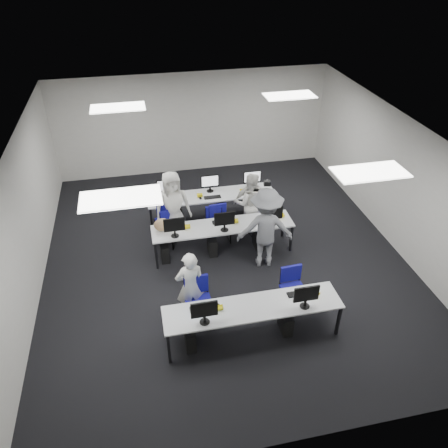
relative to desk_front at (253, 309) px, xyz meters
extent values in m
plane|color=black|center=(0.00, 2.40, -0.68)|extent=(9.00, 9.00, 0.00)
plane|color=white|center=(0.00, 2.40, 2.32)|extent=(9.00, 9.00, 0.00)
cube|color=beige|center=(0.00, 6.90, 0.82)|extent=(8.00, 0.02, 3.00)
cube|color=beige|center=(0.00, -2.10, 0.82)|extent=(8.00, 0.02, 3.00)
cube|color=beige|center=(-4.00, 2.40, 0.82)|extent=(0.02, 9.00, 3.00)
cube|color=beige|center=(4.00, 2.40, 0.82)|extent=(0.02, 9.00, 3.00)
cube|color=white|center=(-2.00, 0.40, 2.30)|extent=(1.20, 0.60, 0.02)
cube|color=white|center=(2.00, 0.40, 2.30)|extent=(1.20, 0.60, 0.02)
cube|color=white|center=(-2.00, 4.40, 2.30)|extent=(1.20, 0.60, 0.02)
cube|color=white|center=(2.00, 4.40, 2.30)|extent=(1.20, 0.60, 0.02)
cube|color=#B6B8BB|center=(0.00, 0.00, 0.03)|extent=(3.20, 0.70, 0.03)
cube|color=black|center=(-1.55, -0.30, -0.33)|extent=(0.05, 0.05, 0.70)
cube|color=black|center=(-1.55, 0.30, -0.33)|extent=(0.05, 0.05, 0.70)
cube|color=black|center=(1.55, -0.30, -0.33)|extent=(0.05, 0.05, 0.70)
cube|color=black|center=(1.55, 0.30, -0.33)|extent=(0.05, 0.05, 0.70)
cube|color=#B6B8BB|center=(0.00, 2.60, 0.03)|extent=(3.20, 0.70, 0.03)
cube|color=black|center=(-1.55, 2.30, -0.33)|extent=(0.05, 0.05, 0.70)
cube|color=black|center=(-1.55, 2.90, -0.33)|extent=(0.05, 0.05, 0.70)
cube|color=black|center=(1.55, 2.30, -0.33)|extent=(0.05, 0.05, 0.70)
cube|color=black|center=(1.55, 2.90, -0.33)|extent=(0.05, 0.05, 0.70)
cube|color=#B6B8BB|center=(0.00, 4.00, 0.03)|extent=(3.20, 0.70, 0.03)
cube|color=black|center=(-1.55, 3.70, -0.33)|extent=(0.05, 0.05, 0.70)
cube|color=black|center=(-1.55, 4.30, -0.33)|extent=(0.05, 0.05, 0.70)
cube|color=black|center=(1.55, 3.70, -0.33)|extent=(0.05, 0.05, 0.70)
cube|color=black|center=(1.55, 4.30, -0.33)|extent=(0.05, 0.05, 0.70)
cube|color=#0C499C|center=(-0.90, -0.18, 0.35)|extent=(0.46, 0.04, 0.32)
cube|color=black|center=(-0.90, 0.14, 0.06)|extent=(0.42, 0.14, 0.02)
ellipsoid|color=black|center=(-0.60, 0.14, 0.07)|extent=(0.07, 0.10, 0.04)
cube|color=black|center=(-1.15, 0.00, -0.47)|extent=(0.18, 0.40, 0.42)
cube|color=white|center=(0.90, -0.18, 0.35)|extent=(0.46, 0.04, 0.32)
cube|color=black|center=(0.90, 0.14, 0.06)|extent=(0.42, 0.14, 0.02)
ellipsoid|color=black|center=(1.20, 0.14, 0.07)|extent=(0.07, 0.10, 0.04)
cube|color=black|center=(0.65, 0.00, -0.47)|extent=(0.18, 0.40, 0.42)
cube|color=white|center=(-1.10, 2.42, 0.35)|extent=(0.46, 0.04, 0.32)
cube|color=black|center=(-1.10, 2.74, 0.06)|extent=(0.42, 0.14, 0.02)
ellipsoid|color=black|center=(-0.80, 2.74, 0.07)|extent=(0.07, 0.10, 0.04)
cube|color=black|center=(-1.35, 2.60, -0.47)|extent=(0.18, 0.40, 0.42)
cube|color=white|center=(0.00, 2.42, 0.35)|extent=(0.46, 0.04, 0.32)
cube|color=black|center=(0.00, 2.74, 0.06)|extent=(0.42, 0.14, 0.02)
ellipsoid|color=black|center=(0.30, 2.74, 0.07)|extent=(0.07, 0.10, 0.04)
cube|color=black|center=(-0.25, 2.60, -0.47)|extent=(0.18, 0.40, 0.42)
cube|color=white|center=(1.10, 2.42, 0.35)|extent=(0.46, 0.04, 0.32)
cube|color=black|center=(1.10, 2.74, 0.06)|extent=(0.42, 0.14, 0.02)
ellipsoid|color=black|center=(1.40, 2.74, 0.07)|extent=(0.07, 0.10, 0.04)
cube|color=black|center=(0.85, 2.60, -0.47)|extent=(0.18, 0.40, 0.42)
cube|color=white|center=(-1.10, 4.18, 0.35)|extent=(0.46, 0.04, 0.32)
cube|color=black|center=(-1.10, 3.86, 0.06)|extent=(0.42, 0.14, 0.02)
ellipsoid|color=black|center=(-1.40, 3.86, 0.07)|extent=(0.07, 0.10, 0.04)
cube|color=black|center=(-0.85, 4.00, -0.47)|extent=(0.18, 0.40, 0.42)
cube|color=white|center=(0.00, 4.18, 0.35)|extent=(0.46, 0.04, 0.32)
cube|color=black|center=(0.00, 3.86, 0.06)|extent=(0.42, 0.14, 0.02)
ellipsoid|color=black|center=(-0.30, 3.86, 0.07)|extent=(0.07, 0.10, 0.04)
cube|color=black|center=(0.25, 4.00, -0.47)|extent=(0.18, 0.40, 0.42)
cube|color=white|center=(1.10, 4.18, 0.35)|extent=(0.46, 0.04, 0.32)
cube|color=black|center=(1.10, 3.86, 0.06)|extent=(0.42, 0.14, 0.02)
ellipsoid|color=black|center=(0.80, 3.86, 0.07)|extent=(0.07, 0.10, 0.04)
cube|color=black|center=(1.35, 4.00, -0.47)|extent=(0.18, 0.40, 0.42)
cube|color=navy|center=(-0.89, 0.51, -0.18)|extent=(0.50, 0.48, 0.07)
cube|color=navy|center=(-0.90, 0.73, 0.11)|extent=(0.46, 0.07, 0.39)
cube|color=navy|center=(0.97, 0.52, -0.21)|extent=(0.47, 0.45, 0.06)
cube|color=navy|center=(0.96, 0.72, 0.05)|extent=(0.43, 0.08, 0.36)
cube|color=navy|center=(-1.26, 3.21, -0.18)|extent=(0.61, 0.59, 0.07)
cube|color=navy|center=(-1.19, 3.42, 0.11)|extent=(0.45, 0.21, 0.39)
cube|color=navy|center=(0.03, 3.06, -0.22)|extent=(0.46, 0.45, 0.06)
cube|color=navy|center=(0.02, 3.26, 0.03)|extent=(0.42, 0.08, 0.36)
cube|color=navy|center=(0.98, 3.20, -0.20)|extent=(0.55, 0.54, 0.06)
cube|color=navy|center=(0.93, 3.40, 0.07)|extent=(0.44, 0.16, 0.37)
cube|color=navy|center=(-1.22, 3.51, -0.25)|extent=(0.50, 0.49, 0.06)
cube|color=navy|center=(-1.17, 3.33, -0.01)|extent=(0.39, 0.15, 0.34)
cube|color=navy|center=(-0.05, 3.44, -0.26)|extent=(0.47, 0.45, 0.06)
cube|color=navy|center=(-0.08, 3.26, -0.02)|extent=(0.39, 0.11, 0.33)
cube|color=navy|center=(1.17, 3.46, -0.18)|extent=(0.56, 0.54, 0.07)
cube|color=navy|center=(1.13, 3.25, 0.10)|extent=(0.46, 0.14, 0.39)
ellipsoid|color=#94774C|center=(-1.34, 2.69, 0.20)|extent=(0.37, 0.24, 0.30)
imported|color=#BBB9B0|center=(-1.01, 0.73, 0.08)|extent=(0.58, 0.41, 1.52)
imported|color=#BBB9B0|center=(0.82, 3.32, 0.11)|extent=(0.88, 0.76, 1.57)
imported|color=#BBB9B0|center=(-1.03, 3.43, 0.19)|extent=(0.93, 0.68, 1.75)
imported|color=#BBB9B0|center=(0.89, 3.40, 0.07)|extent=(0.94, 0.52, 1.51)
imported|color=slate|center=(0.81, 2.00, 0.26)|extent=(1.32, 0.90, 1.89)
cube|color=black|center=(0.84, 2.18, 1.27)|extent=(0.17, 0.20, 0.10)
camera|label=1|loc=(-1.66, -5.33, 5.61)|focal=35.00mm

